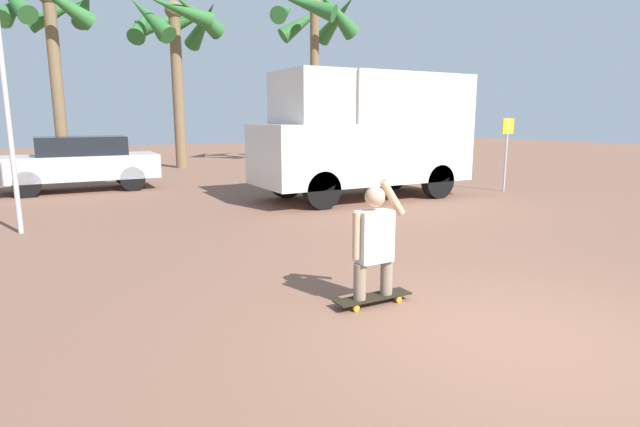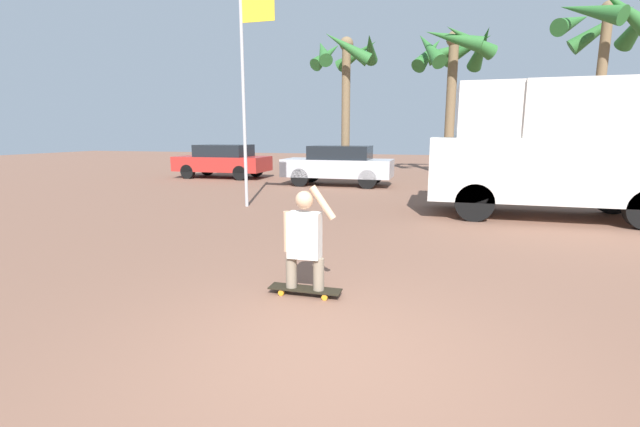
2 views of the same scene
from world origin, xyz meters
name	(u,v)px [view 2 (image 2 of 2)]	position (x,y,z in m)	size (l,w,h in m)	color
ground_plane	(336,363)	(0.00, 0.00, 0.00)	(80.00, 80.00, 0.00)	brown
skateboard	(305,289)	(-0.77, 1.50, 0.08)	(0.93, 0.24, 0.09)	black
person_skateboarder	(304,236)	(-0.77, 1.50, 0.78)	(0.68, 0.23, 1.33)	gray
camper_van	(558,146)	(3.52, 8.09, 1.75)	(5.64, 2.26, 3.21)	black
parked_car_silver	(338,164)	(-3.08, 13.15, 0.83)	(4.30, 1.71, 1.57)	black
parked_car_red	(223,160)	(-8.98, 14.69, 0.81)	(4.26, 1.94, 1.54)	black
palm_tree_near_van	(605,29)	(7.21, 18.09, 6.37)	(4.18, 4.39, 7.78)	brown
palm_tree_center_background	(454,54)	(1.20, 18.92, 5.76)	(4.01, 4.16, 7.05)	brown
palm_tree_far_left	(345,62)	(-3.47, 16.01, 5.16)	(3.10, 3.13, 6.40)	brown
flagpole	(246,81)	(-4.33, 7.55, 3.42)	(1.01, 0.12, 5.83)	#B7B7BC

